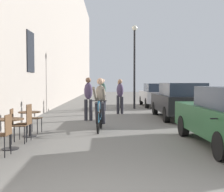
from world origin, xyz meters
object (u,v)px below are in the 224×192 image
(cafe_table_far, at_px, (29,119))
(pedestrian_mid, at_px, (120,94))
(cafe_chair_far_toward_street, at_px, (25,122))
(cafe_chair_far_toward_wall, at_px, (32,116))
(parked_car_second, at_px, (179,100))
(street_lamp, at_px, (135,56))
(cafe_chair_mid_toward_street, at_px, (16,123))
(cafe_table_mid, at_px, (10,127))
(pedestrian_far, at_px, (103,93))
(pedestrian_furthest, at_px, (119,93))
(cafe_chair_mid_toward_wall, at_px, (4,132))
(parked_car_third, at_px, (156,94))
(pedestrian_near, at_px, (88,96))
(cyclist_on_bicycle, at_px, (100,105))

(cafe_table_far, height_order, pedestrian_mid, pedestrian_mid)
(cafe_chair_far_toward_street, relative_size, pedestrian_mid, 0.52)
(cafe_chair_far_toward_wall, height_order, parked_car_second, parked_car_second)
(pedestrian_mid, distance_m, street_lamp, 3.72)
(cafe_chair_mid_toward_street, distance_m, street_lamp, 10.92)
(cafe_chair_mid_toward_street, distance_m, parked_car_second, 7.50)
(cafe_table_mid, bearing_deg, pedestrian_far, 77.64)
(cafe_chair_far_toward_wall, height_order, pedestrian_furthest, pedestrian_furthest)
(cafe_chair_mid_toward_street, bearing_deg, pedestrian_furthest, 73.06)
(cafe_table_mid, relative_size, street_lamp, 0.15)
(cafe_chair_mid_toward_wall, relative_size, pedestrian_mid, 0.52)
(cafe_chair_mid_toward_street, relative_size, cafe_chair_mid_toward_wall, 1.00)
(cafe_chair_mid_toward_wall, distance_m, street_lamp, 12.08)
(pedestrian_far, relative_size, parked_car_second, 0.41)
(parked_car_third, bearing_deg, pedestrian_near, -119.31)
(cafe_chair_far_toward_street, height_order, parked_car_second, parked_car_second)
(cafe_table_far, relative_size, cyclist_on_bicycle, 0.41)
(pedestrian_near, bearing_deg, cafe_chair_far_toward_street, -108.27)
(cafe_table_far, height_order, pedestrian_near, pedestrian_near)
(cafe_chair_far_toward_street, bearing_deg, pedestrian_mid, 67.45)
(cafe_chair_mid_toward_wall, relative_size, cafe_table_far, 1.24)
(cafe_chair_far_toward_street, relative_size, cyclist_on_bicycle, 0.51)
(cafe_chair_mid_toward_wall, bearing_deg, pedestrian_mid, 71.26)
(cafe_table_far, xyz_separation_m, parked_car_second, (5.36, 4.19, 0.28))
(cafe_table_far, relative_size, street_lamp, 0.15)
(cafe_chair_far_toward_street, bearing_deg, parked_car_third, 64.62)
(pedestrian_mid, bearing_deg, parked_car_second, -36.25)
(parked_car_third, bearing_deg, pedestrian_mid, -119.37)
(cafe_table_far, bearing_deg, street_lamp, 66.76)
(cafe_chair_far_toward_street, height_order, parked_car_third, parked_car_third)
(cafe_chair_far_toward_street, bearing_deg, pedestrian_furthest, 73.60)
(cafe_table_mid, relative_size, pedestrian_furthest, 0.45)
(cafe_table_mid, bearing_deg, cafe_chair_far_toward_street, 83.91)
(cafe_table_mid, distance_m, cafe_chair_mid_toward_street, 0.69)
(cafe_chair_mid_toward_wall, height_order, parked_car_third, parked_car_third)
(street_lamp, bearing_deg, parked_car_third, 45.66)
(parked_car_second, bearing_deg, street_lamp, 108.03)
(cafe_table_far, distance_m, pedestrian_near, 3.85)
(cafe_chair_mid_toward_street, relative_size, street_lamp, 0.18)
(cyclist_on_bicycle, xyz_separation_m, street_lamp, (1.82, 7.80, 2.30))
(cafe_chair_far_toward_street, distance_m, parked_car_second, 7.20)
(cafe_table_mid, relative_size, parked_car_second, 0.17)
(pedestrian_furthest, bearing_deg, cafe_chair_far_toward_wall, -109.65)
(cafe_chair_mid_toward_wall, xyz_separation_m, cafe_table_far, (-0.05, 2.27, 0.00))
(pedestrian_mid, xyz_separation_m, parked_car_second, (2.50, -1.83, -0.17))
(cafe_table_far, xyz_separation_m, street_lamp, (3.83, 8.91, 2.59))
(pedestrian_mid, height_order, parked_car_third, pedestrian_mid)
(cafe_table_far, relative_size, parked_car_second, 0.17)
(cafe_chair_mid_toward_wall, bearing_deg, pedestrian_furthest, 75.67)
(cafe_chair_mid_toward_wall, relative_size, parked_car_third, 0.21)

